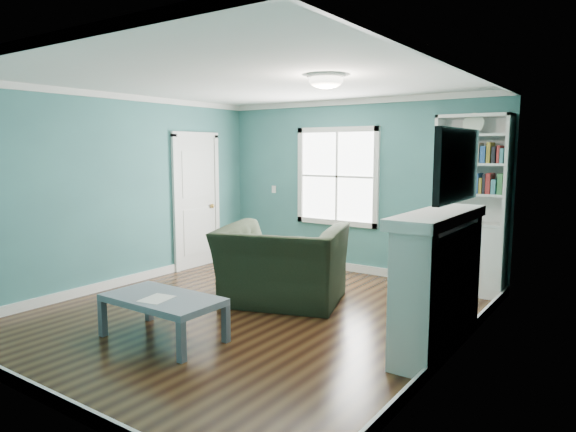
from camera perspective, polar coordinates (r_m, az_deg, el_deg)
The scene contains 13 objects.
floor at distance 5.96m, azimuth -4.10°, elevation -10.81°, with size 5.00×5.00×0.00m, color black.
room_walls at distance 5.67m, azimuth -4.25°, elevation 4.55°, with size 5.00×5.00×5.00m.
trim at distance 5.70m, azimuth -4.22°, elevation 1.08°, with size 4.50×5.00×2.60m.
window at distance 7.91m, azimuth 5.46°, elevation 4.40°, with size 1.40×0.06×1.50m.
bookshelf at distance 7.00m, azimuth 19.58°, elevation -0.72°, with size 0.90×0.35×2.31m.
fireplace at distance 4.99m, azimuth 16.46°, elevation -7.14°, with size 0.44×1.58×1.30m.
tv at distance 4.80m, azimuth 18.32°, elevation 5.38°, with size 0.06×1.10×0.65m, color black.
door at distance 8.23m, azimuth -10.12°, elevation 1.80°, with size 0.12×0.98×2.17m.
ceiling_fixture at distance 5.28m, azimuth 4.25°, elevation 14.86°, with size 0.38×0.38×0.15m.
light_switch at distance 8.58m, azimuth -1.58°, elevation 2.99°, with size 0.08×0.01×0.12m, color white.
recliner at distance 6.23m, azimuth -0.65°, elevation -4.00°, with size 1.44×0.94×1.26m, color black.
coffee_table at distance 5.25m, azimuth -13.76°, elevation -9.25°, with size 1.19×0.65×0.43m.
paper_sheet at distance 5.16m, azimuth -14.39°, elevation -8.90°, with size 0.24×0.31×0.00m, color white.
Camera 1 is at (3.56, -4.40, 1.87)m, focal length 32.00 mm.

